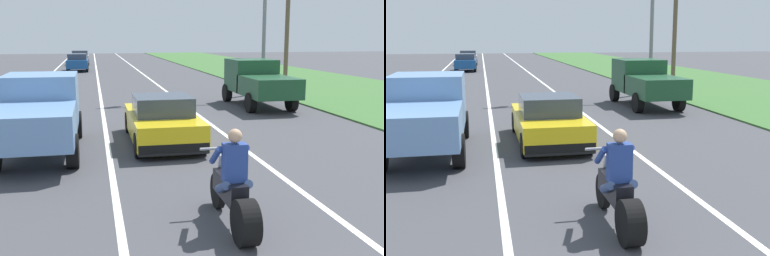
% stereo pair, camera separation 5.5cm
% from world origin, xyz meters
% --- Properties ---
extents(lane_stripe_left_solid, '(0.14, 120.00, 0.01)m').
position_xyz_m(lane_stripe_left_solid, '(-5.40, 20.00, 0.00)').
color(lane_stripe_left_solid, white).
rests_on(lane_stripe_left_solid, ground).
extents(lane_stripe_right_solid, '(0.14, 120.00, 0.01)m').
position_xyz_m(lane_stripe_right_solid, '(1.80, 20.00, 0.00)').
color(lane_stripe_right_solid, white).
rests_on(lane_stripe_right_solid, ground).
extents(lane_stripe_centre_dashed, '(0.14, 120.00, 0.01)m').
position_xyz_m(lane_stripe_centre_dashed, '(-1.80, 20.00, 0.00)').
color(lane_stripe_centre_dashed, white).
rests_on(lane_stripe_centre_dashed, ground).
extents(grass_verge_right, '(10.00, 120.00, 0.06)m').
position_xyz_m(grass_verge_right, '(11.92, 20.00, 0.03)').
color(grass_verge_right, '#3D6B33').
rests_on(grass_verge_right, ground).
extents(motorcycle_with_rider, '(0.70, 2.21, 1.62)m').
position_xyz_m(motorcycle_with_rider, '(-0.04, 4.17, 0.59)').
color(motorcycle_with_rider, black).
rests_on(motorcycle_with_rider, ground).
extents(sports_car_yellow, '(1.84, 4.30, 1.37)m').
position_xyz_m(sports_car_yellow, '(-0.26, 10.40, 0.63)').
color(sports_car_yellow, yellow).
rests_on(sports_car_yellow, ground).
extents(pickup_truck_left_lane_light_blue, '(2.02, 4.80, 1.98)m').
position_xyz_m(pickup_truck_left_lane_light_blue, '(-3.53, 9.89, 1.11)').
color(pickup_truck_left_lane_light_blue, '#6B93C6').
rests_on(pickup_truck_left_lane_light_blue, ground).
extents(pickup_truck_right_shoulder_dark_green, '(2.02, 4.80, 1.98)m').
position_xyz_m(pickup_truck_right_shoulder_dark_green, '(4.83, 16.50, 1.11)').
color(pickup_truck_right_shoulder_dark_green, '#1E4C2D').
rests_on(pickup_truck_right_shoulder_dark_green, ground).
extents(traffic_light_mast_near, '(5.25, 0.34, 6.00)m').
position_xyz_m(traffic_light_mast_near, '(4.46, 19.32, 4.04)').
color(traffic_light_mast_near, gray).
rests_on(traffic_light_mast_near, ground).
extents(utility_pole_roadside, '(0.24, 0.24, 7.50)m').
position_xyz_m(utility_pole_roadside, '(8.53, 22.13, 3.75)').
color(utility_pole_roadside, brown).
rests_on(utility_pole_roadside, ground).
extents(distant_car_far_ahead, '(1.80, 4.00, 1.50)m').
position_xyz_m(distant_car_far_ahead, '(-3.39, 38.95, 0.77)').
color(distant_car_far_ahead, '#194C8C').
rests_on(distant_car_far_ahead, ground).
extents(distant_car_further_ahead, '(1.80, 4.00, 1.50)m').
position_xyz_m(distant_car_further_ahead, '(-3.37, 48.00, 0.77)').
color(distant_car_further_ahead, '#99999E').
rests_on(distant_car_further_ahead, ground).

